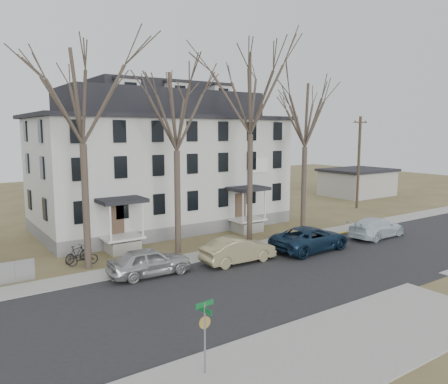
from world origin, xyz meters
TOP-DOWN VIEW (x-y plane):
  - ground at (0.00, 0.00)m, footprint 120.00×120.00m
  - main_road at (0.00, 2.00)m, footprint 120.00×10.00m
  - far_sidewalk at (0.00, 8.00)m, footprint 120.00×2.00m
  - near_sidewalk_left at (-8.00, -5.00)m, footprint 20.00×5.00m
  - yellow_curb at (5.00, 7.10)m, footprint 14.00×0.25m
  - boarding_house at (-2.00, 17.95)m, footprint 20.80×12.36m
  - distant_building at (26.00, 20.00)m, footprint 8.50×6.50m
  - tree_far_left at (-11.00, 9.80)m, footprint 8.40×8.40m
  - tree_mid_left at (-5.00, 9.80)m, footprint 7.80×7.80m
  - tree_center at (1.00, 9.80)m, footprint 9.00×9.00m
  - tree_mid_right at (6.50, 9.80)m, footprint 7.80×7.80m
  - utility_pole_far at (18.50, 14.00)m, footprint 2.00×0.28m
  - car_silver at (-8.61, 6.47)m, footprint 4.71×2.04m
  - car_tan at (-3.11, 5.62)m, footprint 4.78×1.78m
  - car_navy at (2.54, 5.10)m, footprint 5.94×2.94m
  - car_white at (9.28, 4.82)m, footprint 5.33×2.47m
  - bicycle_left at (-11.13, 10.43)m, footprint 1.84×0.78m
  - bicycle_right at (-11.27, 11.15)m, footprint 1.87×1.26m
  - street_sign at (-11.37, -3.73)m, footprint 0.72×0.72m

SIDE VIEW (x-z plane):
  - ground at x=0.00m, z-range 0.00..0.00m
  - main_road at x=0.00m, z-range -0.02..0.02m
  - far_sidewalk at x=0.00m, z-range -0.04..0.04m
  - near_sidewalk_left at x=-8.00m, z-range -0.04..0.04m
  - yellow_curb at x=5.00m, z-range -0.03..0.03m
  - bicycle_left at x=-11.13m, z-range 0.00..0.94m
  - bicycle_right at x=-11.27m, z-range 0.00..1.10m
  - car_white at x=9.28m, z-range 0.00..1.51m
  - car_tan at x=-3.11m, z-range 0.00..1.56m
  - car_silver at x=-8.61m, z-range 0.00..1.58m
  - car_navy at x=2.54m, z-range 0.00..1.62m
  - distant_building at x=26.00m, z-range 0.00..3.35m
  - street_sign at x=-11.37m, z-range 0.42..2.96m
  - utility_pole_far at x=18.50m, z-range 0.15..9.65m
  - boarding_house at x=-2.00m, z-range -0.65..11.40m
  - tree_mid_left at x=-5.00m, z-range 3.23..15.97m
  - tree_mid_right at x=6.50m, z-range 3.23..15.97m
  - tree_far_left at x=-11.00m, z-range 3.48..17.20m
  - tree_center at x=1.00m, z-range 3.73..18.43m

